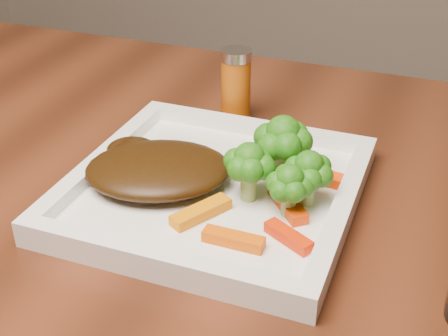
% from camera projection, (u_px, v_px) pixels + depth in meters
% --- Properties ---
extents(plate, '(0.27, 0.27, 0.01)m').
position_uv_depth(plate, '(215.00, 193.00, 0.61)').
color(plate, white).
rests_on(plate, dining_table).
extents(steak, '(0.18, 0.16, 0.03)m').
position_uv_depth(steak, '(158.00, 169.00, 0.61)').
color(steak, '#382008').
rests_on(steak, plate).
extents(broccoli_0, '(0.08, 0.08, 0.07)m').
position_uv_depth(broccoli_0, '(282.00, 148.00, 0.61)').
color(broccoli_0, '#286A11').
rests_on(broccoli_0, plate).
extents(broccoli_1, '(0.07, 0.07, 0.06)m').
position_uv_depth(broccoli_1, '(308.00, 174.00, 0.57)').
color(broccoli_1, '#116711').
rests_on(broccoli_1, plate).
extents(broccoli_2, '(0.06, 0.06, 0.06)m').
position_uv_depth(broccoli_2, '(289.00, 187.00, 0.56)').
color(broccoli_2, '#187012').
rests_on(broccoli_2, plate).
extents(broccoli_3, '(0.07, 0.07, 0.06)m').
position_uv_depth(broccoli_3, '(249.00, 170.00, 0.58)').
color(broccoli_3, '#246711').
rests_on(broccoli_3, plate).
extents(carrot_0, '(0.05, 0.01, 0.01)m').
position_uv_depth(carrot_0, '(233.00, 239.00, 0.53)').
color(carrot_0, '#DF5503').
rests_on(carrot_0, plate).
extents(carrot_1, '(0.05, 0.04, 0.01)m').
position_uv_depth(carrot_1, '(288.00, 236.00, 0.53)').
color(carrot_1, red).
rests_on(carrot_1, plate).
extents(carrot_2, '(0.04, 0.06, 0.01)m').
position_uv_depth(carrot_2, '(201.00, 212.00, 0.57)').
color(carrot_2, orange).
rests_on(carrot_2, plate).
extents(carrot_3, '(0.06, 0.03, 0.01)m').
position_uv_depth(carrot_3, '(326.00, 178.00, 0.62)').
color(carrot_3, '#FF3F04').
rests_on(carrot_3, plate).
extents(carrot_5, '(0.05, 0.06, 0.01)m').
position_uv_depth(carrot_5, '(288.00, 203.00, 0.58)').
color(carrot_5, '#E03A03').
rests_on(carrot_5, plate).
extents(spice_shaker, '(0.04, 0.04, 0.09)m').
position_uv_depth(spice_shaker, '(236.00, 87.00, 0.74)').
color(spice_shaker, '#9C4508').
rests_on(spice_shaker, dining_table).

